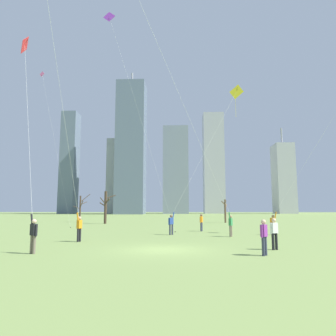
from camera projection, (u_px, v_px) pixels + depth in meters
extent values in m
plane|color=#7A934C|center=(163.00, 250.00, 16.34)|extent=(400.00, 400.00, 0.00)
cylinder|color=#33384C|center=(170.00, 230.00, 25.73)|extent=(0.14, 0.14, 0.85)
cylinder|color=#33384C|center=(172.00, 230.00, 25.83)|extent=(0.14, 0.14, 0.85)
cube|color=#2D4CA5|center=(171.00, 221.00, 25.87)|extent=(0.39, 0.34, 0.54)
sphere|color=brown|center=(171.00, 216.00, 25.92)|extent=(0.22, 0.22, 0.22)
cylinder|color=#2D4CA5|center=(169.00, 221.00, 25.77)|extent=(0.09, 0.09, 0.55)
cylinder|color=#2D4CA5|center=(173.00, 215.00, 26.03)|extent=(0.22, 0.18, 0.56)
cube|color=yellow|center=(237.00, 92.00, 30.07)|extent=(1.39, 0.37, 1.33)
cylinder|color=black|center=(237.00, 92.00, 30.07)|extent=(0.17, 0.35, 0.85)
cylinder|color=yellow|center=(236.00, 107.00, 30.07)|extent=(0.02, 0.02, 1.92)
cylinder|color=silver|center=(207.00, 148.00, 28.06)|extent=(6.02, 2.81, 11.37)
cylinder|color=#726656|center=(34.00, 245.00, 14.83)|extent=(0.14, 0.14, 0.85)
cylinder|color=#726656|center=(32.00, 244.00, 14.96)|extent=(0.14, 0.14, 0.85)
cube|color=black|center=(34.00, 230.00, 14.98)|extent=(0.39, 0.36, 0.54)
sphere|color=beige|center=(34.00, 221.00, 15.04)|extent=(0.22, 0.22, 0.22)
cylinder|color=black|center=(36.00, 231.00, 14.86)|extent=(0.09, 0.09, 0.55)
cylinder|color=black|center=(32.00, 220.00, 15.17)|extent=(0.22, 0.19, 0.56)
cube|color=red|center=(25.00, 45.00, 22.51)|extent=(0.49, 1.48, 1.48)
cylinder|color=black|center=(25.00, 45.00, 22.51)|extent=(0.33, 0.24, 0.95)
cylinder|color=silver|center=(28.00, 113.00, 18.86)|extent=(3.93, 5.68, 11.91)
cylinder|color=#726656|center=(272.00, 230.00, 25.85)|extent=(0.14, 0.14, 0.85)
cylinder|color=#726656|center=(275.00, 230.00, 25.75)|extent=(0.14, 0.14, 0.85)
cube|color=orange|center=(273.00, 221.00, 25.89)|extent=(0.39, 0.33, 0.54)
sphere|color=#9E7051|center=(273.00, 216.00, 25.94)|extent=(0.22, 0.22, 0.22)
cylinder|color=orange|center=(271.00, 221.00, 25.99)|extent=(0.09, 0.09, 0.55)
cylinder|color=orange|center=(276.00, 215.00, 25.85)|extent=(0.22, 0.17, 0.56)
cylinder|color=silver|center=(332.00, 120.00, 26.05)|extent=(9.48, 1.28, 15.09)
cylinder|color=black|center=(80.00, 235.00, 20.43)|extent=(0.14, 0.14, 0.85)
cylinder|color=black|center=(78.00, 235.00, 20.23)|extent=(0.14, 0.14, 0.85)
cube|color=orange|center=(79.00, 224.00, 20.42)|extent=(0.29, 0.38, 0.54)
sphere|color=tan|center=(80.00, 218.00, 20.47)|extent=(0.22, 0.22, 0.22)
cylinder|color=orange|center=(81.00, 225.00, 20.61)|extent=(0.09, 0.09, 0.55)
cylinder|color=orange|center=(78.00, 217.00, 20.29)|extent=(0.15, 0.22, 0.56)
cylinder|color=silver|center=(59.00, 79.00, 17.84)|extent=(0.49, 7.01, 15.19)
cylinder|color=#726656|center=(231.00, 231.00, 24.10)|extent=(0.14, 0.14, 0.85)
cylinder|color=#726656|center=(230.00, 231.00, 23.92)|extent=(0.14, 0.14, 0.85)
cube|color=#338C4C|center=(231.00, 222.00, 24.10)|extent=(0.34, 0.39, 0.54)
sphere|color=#9E7051|center=(230.00, 217.00, 24.15)|extent=(0.22, 0.22, 0.22)
cylinder|color=#338C4C|center=(232.00, 222.00, 24.27)|extent=(0.09, 0.09, 0.55)
cylinder|color=#338C4C|center=(229.00, 216.00, 23.99)|extent=(0.18, 0.22, 0.56)
cylinder|color=silver|center=(172.00, 77.00, 21.45)|extent=(8.59, 7.95, 18.43)
cylinder|color=black|center=(273.00, 242.00, 16.27)|extent=(0.14, 0.14, 0.85)
cylinder|color=black|center=(276.00, 241.00, 16.36)|extent=(0.14, 0.14, 0.85)
cube|color=white|center=(274.00, 228.00, 16.40)|extent=(0.39, 0.33, 0.54)
sphere|color=beige|center=(274.00, 220.00, 16.45)|extent=(0.22, 0.22, 0.22)
cylinder|color=white|center=(271.00, 229.00, 16.31)|extent=(0.09, 0.09, 0.55)
cylinder|color=white|center=(277.00, 228.00, 16.49)|extent=(0.09, 0.09, 0.55)
cylinder|color=#33384C|center=(201.00, 227.00, 29.85)|extent=(0.14, 0.14, 0.85)
cylinder|color=#33384C|center=(202.00, 227.00, 30.05)|extent=(0.14, 0.14, 0.85)
cube|color=orange|center=(201.00, 219.00, 30.04)|extent=(0.32, 0.39, 0.54)
sphere|color=brown|center=(201.00, 215.00, 30.09)|extent=(0.22, 0.22, 0.22)
cylinder|color=orange|center=(201.00, 220.00, 29.85)|extent=(0.09, 0.09, 0.55)
cylinder|color=orange|center=(202.00, 220.00, 30.22)|extent=(0.09, 0.09, 0.55)
cylinder|color=#33384C|center=(265.00, 246.00, 14.35)|extent=(0.14, 0.14, 0.85)
cylinder|color=#33384C|center=(263.00, 246.00, 14.19)|extent=(0.14, 0.14, 0.85)
cube|color=purple|center=(264.00, 231.00, 14.36)|extent=(0.37, 0.39, 0.54)
sphere|color=beige|center=(263.00, 222.00, 14.41)|extent=(0.22, 0.22, 0.22)
cylinder|color=purple|center=(266.00, 231.00, 14.51)|extent=(0.09, 0.09, 0.55)
cylinder|color=purple|center=(262.00, 232.00, 14.20)|extent=(0.09, 0.09, 0.55)
cube|color=purple|center=(109.00, 17.00, 31.44)|extent=(1.32, 0.43, 1.30)
cylinder|color=black|center=(109.00, 17.00, 31.44)|extent=(0.04, 0.37, 0.83)
cylinder|color=silver|center=(141.00, 119.00, 30.13)|extent=(6.54, 0.37, 21.13)
cylinder|color=#3F3833|center=(175.00, 232.00, 28.81)|extent=(0.10, 0.10, 0.08)
cube|color=pink|center=(42.00, 74.00, 38.65)|extent=(0.75, 0.38, 0.79)
cylinder|color=black|center=(42.00, 74.00, 38.65)|extent=(0.05, 0.22, 0.51)
cylinder|color=silver|center=(56.00, 147.00, 37.04)|extent=(4.56, 0.67, 18.52)
cylinder|color=#3F3833|center=(71.00, 227.00, 35.42)|extent=(0.10, 0.10, 0.08)
cylinder|color=brown|center=(225.00, 211.00, 48.93)|extent=(0.29, 0.29, 3.58)
cylinder|color=brown|center=(226.00, 207.00, 49.49)|extent=(0.52, 1.13, 1.08)
cylinder|color=brown|center=(226.00, 202.00, 48.62)|extent=(0.12, 1.01, 0.47)
cylinder|color=brown|center=(223.00, 203.00, 48.79)|extent=(0.77, 0.78, 0.68)
cylinder|color=#423326|center=(105.00, 207.00, 45.62)|extent=(0.39, 0.39, 4.68)
cylinder|color=#423326|center=(103.00, 201.00, 44.79)|extent=(0.41, 1.98, 0.99)
cylinder|color=#423326|center=(111.00, 197.00, 46.12)|extent=(1.39, 0.82, 0.58)
cylinder|color=#423326|center=(107.00, 201.00, 45.53)|extent=(0.84, 0.61, 0.81)
cylinder|color=#423326|center=(103.00, 204.00, 45.31)|extent=(0.81, 0.91, 0.63)
cylinder|color=#423326|center=(80.00, 209.00, 51.09)|extent=(0.26, 0.26, 4.26)
cylinder|color=#423326|center=(82.00, 204.00, 50.71)|extent=(0.87, 1.07, 1.14)
cylinder|color=#423326|center=(77.00, 207.00, 50.96)|extent=(1.04, 0.44, 0.47)
cylinder|color=#423326|center=(84.00, 203.00, 51.64)|extent=(0.91, 1.01, 0.53)
cylinder|color=#423326|center=(85.00, 198.00, 51.71)|extent=(1.43, 0.97, 1.40)
cube|color=#B2B2B7|center=(213.00, 163.00, 152.26)|extent=(9.70, 9.90, 48.22)
cube|color=gray|center=(176.00, 170.00, 141.38)|extent=(11.33, 5.60, 39.45)
cube|color=#9EA3AD|center=(116.00, 176.00, 144.21)|extent=(8.36, 5.60, 34.27)
cylinder|color=#99999E|center=(117.00, 135.00, 146.69)|extent=(0.80, 0.80, 4.04)
cube|color=#B2B2B7|center=(284.00, 179.00, 146.90)|extent=(8.30, 10.88, 32.31)
cylinder|color=#99999E|center=(282.00, 136.00, 149.52)|extent=(0.80, 0.80, 8.13)
cube|color=slate|center=(131.00, 148.00, 133.37)|extent=(11.87, 11.43, 55.97)
cylinder|color=#99999E|center=(132.00, 79.00, 137.32)|extent=(0.80, 0.80, 5.14)
cube|color=slate|center=(69.00, 162.00, 147.22)|extent=(6.98, 8.04, 47.52)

